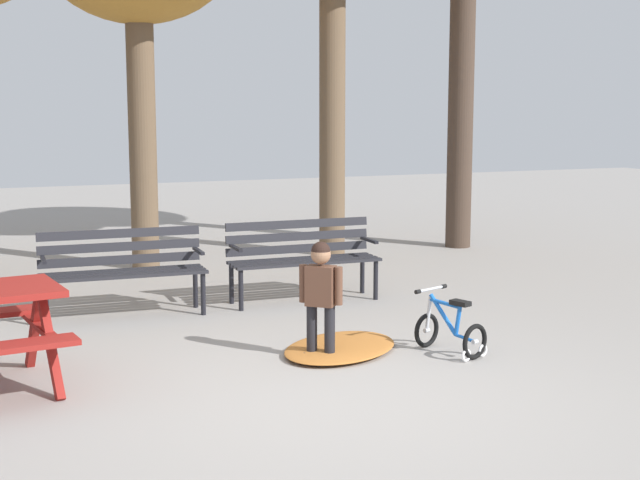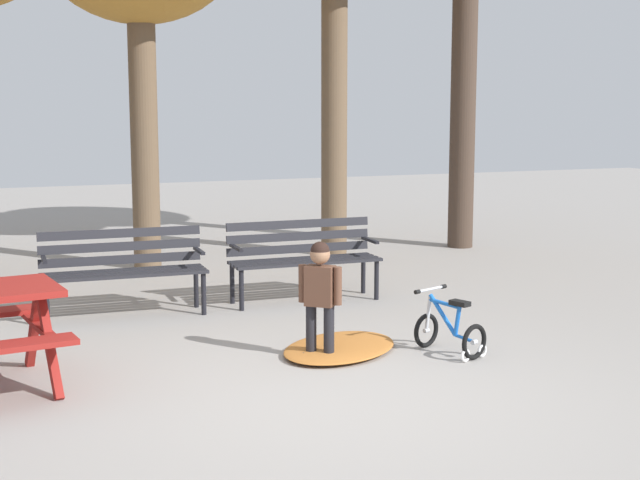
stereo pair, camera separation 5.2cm
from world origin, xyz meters
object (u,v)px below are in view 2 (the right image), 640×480
at_px(child_standing, 320,291).
at_px(kids_bicycle, 450,330).
at_px(park_bench_left, 303,253).
at_px(park_bench_far_left, 123,265).

relative_size(child_standing, kids_bicycle, 1.56).
height_order(park_bench_left, kids_bicycle, park_bench_left).
distance_m(child_standing, kids_bicycle, 1.17).
bearing_deg(park_bench_left, child_standing, -107.18).
bearing_deg(park_bench_far_left, kids_bicycle, -46.68).
distance_m(park_bench_left, kids_bicycle, 2.49).
bearing_deg(kids_bicycle, child_standing, 166.66).
height_order(park_bench_far_left, park_bench_left, same).
height_order(park_bench_far_left, kids_bicycle, park_bench_far_left).
xyz_separation_m(park_bench_left, child_standing, (-0.67, -2.18, 0.06)).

